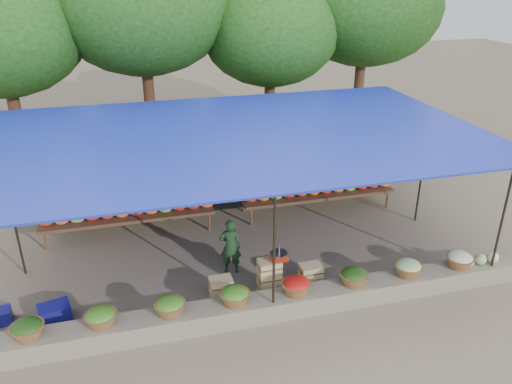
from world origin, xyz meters
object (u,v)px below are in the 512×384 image
object	(u,v)px
crate_counter	(268,280)
weighing_scale	(279,256)
blue_crate_back	(55,313)
vendor_seated	(230,246)

from	to	relation	value
crate_counter	weighing_scale	bearing A→B (deg)	0.00
weighing_scale	blue_crate_back	xyz separation A→B (m)	(-4.37, 0.20, -0.68)
crate_counter	vendor_seated	xyz separation A→B (m)	(-0.57, 0.96, 0.33)
blue_crate_back	vendor_seated	bearing A→B (deg)	-1.53
vendor_seated	crate_counter	bearing A→B (deg)	133.58
crate_counter	weighing_scale	world-z (taller)	weighing_scale
blue_crate_back	crate_counter	bearing A→B (deg)	-16.30
weighing_scale	vendor_seated	distance (m)	1.26
vendor_seated	blue_crate_back	size ratio (longest dim) A/B	2.25
crate_counter	vendor_seated	distance (m)	1.16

